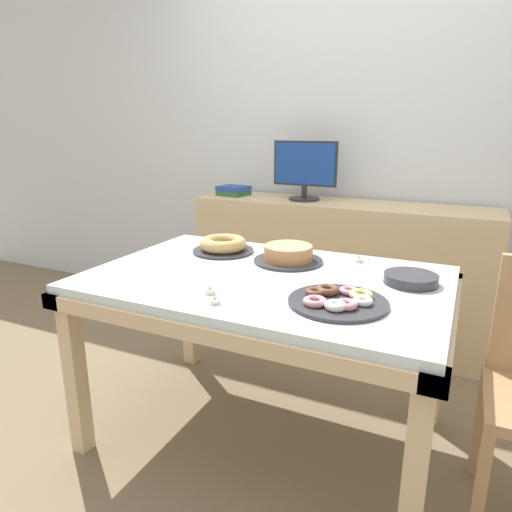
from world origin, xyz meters
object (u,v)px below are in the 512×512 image
at_px(cake_golden_bundt, 223,245).
at_px(plate_stack, 411,279).
at_px(tealight_near_front, 215,301).
at_px(tealight_near_cakes, 359,260).
at_px(cake_chocolate_round, 288,255).
at_px(pastry_platter, 338,300).
at_px(book_stack, 234,191).
at_px(computer_monitor, 305,171).
at_px(tealight_left_edge, 210,291).

distance_m(cake_golden_bundt, plate_stack, 0.91).
height_order(tealight_near_front, tealight_near_cakes, same).
bearing_deg(cake_chocolate_round, tealight_near_front, -94.48).
bearing_deg(cake_golden_bundt, pastry_platter, -31.70).
distance_m(book_stack, tealight_near_cakes, 1.35).
distance_m(cake_golden_bundt, tealight_near_front, 0.69).
bearing_deg(computer_monitor, cake_chocolate_round, -74.51).
height_order(computer_monitor, tealight_near_front, computer_monitor).
height_order(cake_chocolate_round, tealight_near_cakes, cake_chocolate_round).
height_order(plate_stack, tealight_near_front, plate_stack).
height_order(cake_golden_bundt, tealight_left_edge, cake_golden_bundt).
distance_m(computer_monitor, tealight_left_edge, 1.49).
bearing_deg(pastry_platter, cake_chocolate_round, 130.37).
bearing_deg(book_stack, pastry_platter, -50.02).
xyz_separation_m(pastry_platter, tealight_near_front, (-0.39, -0.18, -0.00)).
relative_size(computer_monitor, tealight_left_edge, 10.60).
xyz_separation_m(computer_monitor, tealight_left_edge, (0.15, -1.45, -0.32)).
height_order(cake_golden_bundt, tealight_near_cakes, cake_golden_bundt).
height_order(computer_monitor, cake_golden_bundt, computer_monitor).
relative_size(cake_golden_bundt, pastry_platter, 0.86).
height_order(cake_chocolate_round, tealight_near_front, cake_chocolate_round).
xyz_separation_m(cake_chocolate_round, tealight_left_edge, (-0.11, -0.51, -0.03)).
xyz_separation_m(book_stack, tealight_near_front, (0.74, -1.53, -0.16)).
relative_size(cake_chocolate_round, pastry_platter, 0.90).
relative_size(computer_monitor, cake_chocolate_round, 1.34).
distance_m(computer_monitor, tealight_near_front, 1.58).
xyz_separation_m(cake_chocolate_round, pastry_platter, (0.35, -0.41, -0.02)).
xyz_separation_m(cake_golden_bundt, tealight_near_cakes, (0.65, 0.11, -0.02)).
bearing_deg(cake_golden_bundt, tealight_left_edge, -65.56).
bearing_deg(tealight_near_front, plate_stack, 40.93).
xyz_separation_m(computer_monitor, cake_chocolate_round, (0.26, -0.94, -0.29)).
xyz_separation_m(cake_golden_bundt, plate_stack, (0.91, -0.10, -0.01)).
bearing_deg(book_stack, tealight_near_front, -64.31).
distance_m(cake_chocolate_round, cake_golden_bundt, 0.36).
distance_m(cake_chocolate_round, pastry_platter, 0.54).
height_order(cake_golden_bundt, plate_stack, cake_golden_bundt).
bearing_deg(tealight_near_front, pastry_platter, 24.73).
relative_size(cake_golden_bundt, tealight_near_cakes, 7.57).
bearing_deg(cake_golden_bundt, computer_monitor, 83.86).
relative_size(computer_monitor, tealight_near_front, 10.60).
distance_m(computer_monitor, pastry_platter, 1.51).
height_order(cake_chocolate_round, pastry_platter, cake_chocolate_round).
bearing_deg(tealight_left_edge, plate_stack, 33.44).
xyz_separation_m(cake_chocolate_round, cake_golden_bundt, (-0.36, 0.03, -0.00)).
height_order(book_stack, tealight_left_edge, book_stack).
bearing_deg(book_stack, tealight_near_cakes, -36.55).
bearing_deg(tealight_near_front, cake_golden_bundt, 116.77).
xyz_separation_m(computer_monitor, book_stack, (-0.52, 0.00, -0.16)).
xyz_separation_m(computer_monitor, tealight_near_cakes, (0.55, -0.80, -0.32)).
relative_size(tealight_left_edge, tealight_near_cakes, 1.00).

